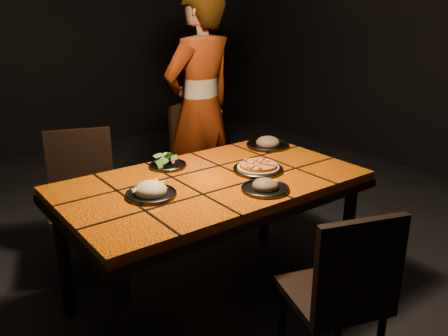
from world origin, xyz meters
TOP-DOWN VIEW (x-y plane):
  - room_shell at (0.00, 0.00)m, footprint 6.04×7.04m
  - dining_table at (0.00, 0.00)m, footprint 1.62×0.92m
  - chair_near at (0.06, -0.87)m, footprint 0.50×0.50m
  - chair_far_left at (-0.43, 0.80)m, footprint 0.52×0.52m
  - chair_far_right at (0.62, 1.05)m, footprint 0.43×0.43m
  - diner at (0.57, 0.94)m, footprint 0.71×0.53m
  - plate_pizza at (0.28, -0.06)m, footprint 0.32×0.32m
  - plate_pasta at (-0.37, -0.01)m, footprint 0.25×0.25m
  - plate_salad at (-0.09, 0.31)m, footprint 0.22×0.22m
  - plate_mushroom_a at (0.12, -0.29)m, footprint 0.24×0.24m
  - plate_mushroom_b at (0.64, 0.27)m, footprint 0.28×0.28m

SIDE VIEW (x-z plane):
  - chair_near at x=0.06m, z-range 0.06..0.93m
  - chair_far_left at x=-0.43m, z-range 0.07..0.96m
  - chair_far_right at x=0.62m, z-range 0.07..0.97m
  - dining_table at x=0.00m, z-range 0.30..1.05m
  - plate_pizza at x=0.28m, z-range 0.75..0.79m
  - plate_mushroom_a at x=0.12m, z-range 0.73..0.81m
  - plate_pasta at x=-0.37m, z-range 0.73..0.81m
  - plate_mushroom_b at x=0.64m, z-range 0.73..0.82m
  - plate_salad at x=-0.09m, z-range 0.74..0.81m
  - diner at x=0.57m, z-range 0.00..1.78m
  - room_shell at x=0.00m, z-range -0.04..3.04m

